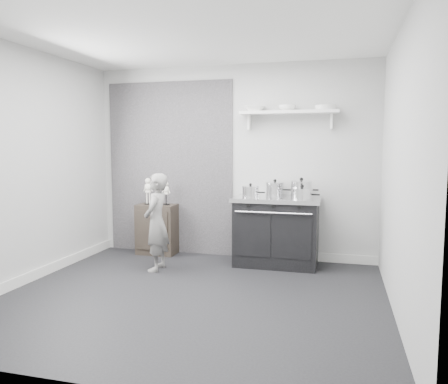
# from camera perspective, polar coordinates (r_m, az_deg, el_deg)

# --- Properties ---
(ground) EXTENTS (4.00, 4.00, 0.00)m
(ground) POSITION_cam_1_polar(r_m,az_deg,el_deg) (4.73, -4.27, -13.44)
(ground) COLOR black
(ground) RESTS_ON ground
(room_shell) EXTENTS (4.02, 3.62, 2.71)m
(room_shell) POSITION_cam_1_polar(r_m,az_deg,el_deg) (4.63, -4.87, 6.80)
(room_shell) COLOR #B2B2B0
(room_shell) RESTS_ON ground
(wall_shelf) EXTENTS (1.30, 0.26, 0.24)m
(wall_shelf) POSITION_cam_1_polar(r_m,az_deg,el_deg) (5.94, 8.48, 10.15)
(wall_shelf) COLOR white
(wall_shelf) RESTS_ON room_shell
(stove) EXTENTS (1.13, 0.71, 0.91)m
(stove) POSITION_cam_1_polar(r_m,az_deg,el_deg) (5.85, 6.88, -5.04)
(stove) COLOR black
(stove) RESTS_ON ground
(side_cabinet) EXTENTS (0.56, 0.33, 0.73)m
(side_cabinet) POSITION_cam_1_polar(r_m,az_deg,el_deg) (6.47, -8.75, -4.82)
(side_cabinet) COLOR black
(side_cabinet) RESTS_ON ground
(child) EXTENTS (0.32, 0.47, 1.23)m
(child) POSITION_cam_1_polar(r_m,az_deg,el_deg) (5.58, -8.82, -3.92)
(child) COLOR slate
(child) RESTS_ON ground
(pot_front_left) EXTENTS (0.30, 0.22, 0.18)m
(pot_front_left) POSITION_cam_1_polar(r_m,az_deg,el_deg) (5.72, 3.48, 0.06)
(pot_front_left) COLOR silver
(pot_front_left) RESTS_ON stove
(pot_back_left) EXTENTS (0.34, 0.25, 0.22)m
(pot_back_left) POSITION_cam_1_polar(r_m,az_deg,el_deg) (5.92, 6.67, 0.41)
(pot_back_left) COLOR silver
(pot_back_left) RESTS_ON stove
(pot_back_right) EXTENTS (0.36, 0.28, 0.26)m
(pot_back_right) POSITION_cam_1_polar(r_m,az_deg,el_deg) (5.83, 10.06, 0.40)
(pot_back_right) COLOR silver
(pot_back_right) RESTS_ON stove
(pot_front_right) EXTENTS (0.35, 0.27, 0.19)m
(pot_front_right) POSITION_cam_1_polar(r_m,az_deg,el_deg) (5.57, 10.16, -0.20)
(pot_front_right) COLOR silver
(pot_front_right) RESTS_ON stove
(skeleton_full) EXTENTS (0.12, 0.08, 0.44)m
(skeleton_full) POSITION_cam_1_polar(r_m,az_deg,el_deg) (6.44, -9.89, 0.36)
(skeleton_full) COLOR silver
(skeleton_full) RESTS_ON side_cabinet
(skeleton_torso) EXTENTS (0.11, 0.07, 0.39)m
(skeleton_torso) POSITION_cam_1_polar(r_m,az_deg,el_deg) (6.33, -7.58, 0.08)
(skeleton_torso) COLOR silver
(skeleton_torso) RESTS_ON side_cabinet
(bowl_large) EXTENTS (0.29, 0.29, 0.07)m
(bowl_large) POSITION_cam_1_polar(r_m,az_deg,el_deg) (6.01, 4.01, 10.79)
(bowl_large) COLOR white
(bowl_large) RESTS_ON wall_shelf
(bowl_small) EXTENTS (0.23, 0.23, 0.07)m
(bowl_small) POSITION_cam_1_polar(r_m,az_deg,el_deg) (5.94, 8.26, 10.80)
(bowl_small) COLOR white
(bowl_small) RESTS_ON wall_shelf
(plate_stack) EXTENTS (0.27, 0.27, 0.06)m
(plate_stack) POSITION_cam_1_polar(r_m,az_deg,el_deg) (5.90, 13.10, 10.69)
(plate_stack) COLOR silver
(plate_stack) RESTS_ON wall_shelf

